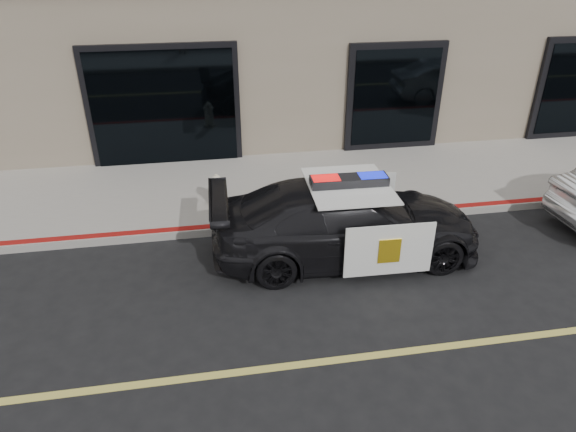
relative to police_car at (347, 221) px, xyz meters
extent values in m
plane|color=black|center=(-2.11, -2.47, -0.67)|extent=(120.00, 120.00, 0.00)
cube|color=gray|center=(-2.11, 2.78, -0.59)|extent=(60.00, 3.50, 0.15)
imported|color=black|center=(0.00, 0.00, -0.01)|extent=(2.09, 4.65, 1.32)
cube|color=white|center=(0.41, -0.96, -0.03)|extent=(1.41, 0.07, 0.88)
cube|color=white|center=(0.46, 0.93, -0.03)|extent=(1.41, 0.07, 0.88)
cube|color=white|center=(0.00, 0.00, 0.66)|extent=(1.36, 1.62, 0.02)
cube|color=gold|center=(0.41, -0.98, -0.03)|extent=(0.35, 0.02, 0.42)
cube|color=black|center=(0.00, 0.00, 0.74)|extent=(1.27, 0.36, 0.15)
cube|color=red|center=(-0.39, 0.01, 0.75)|extent=(0.45, 0.30, 0.14)
cube|color=#0C19CC|center=(0.38, -0.01, 0.75)|extent=(0.45, 0.30, 0.14)
cylinder|color=beige|center=(-2.10, 1.88, -0.48)|extent=(0.32, 0.32, 0.07)
cylinder|color=beige|center=(-2.10, 1.88, -0.23)|extent=(0.23, 0.23, 0.44)
cylinder|color=beige|center=(-2.10, 1.88, 0.01)|extent=(0.27, 0.27, 0.05)
sphere|color=beige|center=(-2.10, 1.88, 0.06)|extent=(0.20, 0.20, 0.20)
cylinder|color=beige|center=(-2.10, 1.88, 0.15)|extent=(0.06, 0.06, 0.06)
cylinder|color=beige|center=(-2.10, 2.03, -0.17)|extent=(0.11, 0.11, 0.11)
cylinder|color=beige|center=(-2.10, 1.73, -0.17)|extent=(0.11, 0.11, 0.11)
cylinder|color=beige|center=(-2.10, 1.71, -0.23)|extent=(0.15, 0.12, 0.15)
camera|label=1|loc=(-2.24, -7.29, 4.21)|focal=32.00mm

